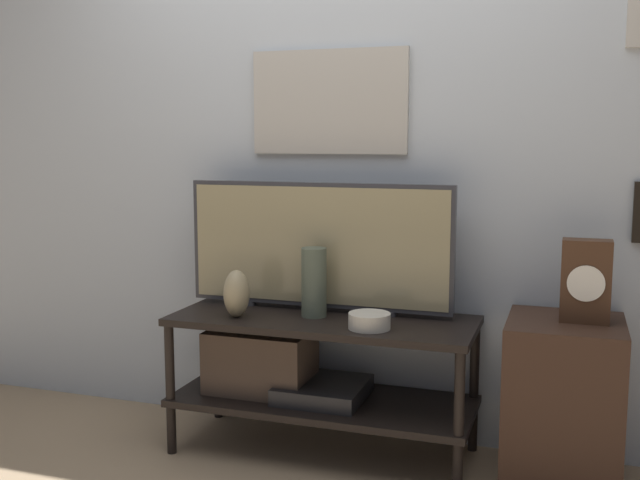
# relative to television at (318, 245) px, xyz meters

# --- Properties ---
(ground_plane) EXTENTS (12.00, 12.00, 0.00)m
(ground_plane) POSITION_rel_television_xyz_m (0.06, -0.40, -0.88)
(ground_plane) COLOR #997F60
(wall_back) EXTENTS (6.40, 0.08, 2.70)m
(wall_back) POSITION_rel_television_xyz_m (0.06, 0.19, 0.47)
(wall_back) COLOR #B2BCC6
(wall_back) RESTS_ON ground_plane
(media_console) EXTENTS (1.28, 0.51, 0.59)m
(media_console) POSITION_rel_television_xyz_m (-0.05, -0.11, -0.51)
(media_console) COLOR black
(media_console) RESTS_ON ground_plane
(television) EXTENTS (1.19, 0.05, 0.56)m
(television) POSITION_rel_television_xyz_m (0.00, 0.00, 0.00)
(television) COLOR #333338
(television) RESTS_ON media_console
(vase_urn_stoneware) EXTENTS (0.11, 0.13, 0.20)m
(vase_urn_stoneware) POSITION_rel_television_xyz_m (-0.29, -0.22, -0.19)
(vase_urn_stoneware) COLOR tan
(vase_urn_stoneware) RESTS_ON media_console
(vase_wide_bowl) EXTENTS (0.17, 0.17, 0.06)m
(vase_wide_bowl) POSITION_rel_television_xyz_m (0.29, -0.23, -0.26)
(vase_wide_bowl) COLOR beige
(vase_wide_bowl) RESTS_ON media_console
(vase_tall_ceramic) EXTENTS (0.11, 0.11, 0.29)m
(vase_tall_ceramic) POSITION_rel_television_xyz_m (0.02, -0.11, -0.14)
(vase_tall_ceramic) COLOR #4C5647
(vase_tall_ceramic) RESTS_ON media_console
(decorative_bust) EXTENTS (0.10, 0.10, 0.15)m
(decorative_bust) POSITION_rel_television_xyz_m (0.29, 0.10, -0.21)
(decorative_bust) COLOR brown
(decorative_bust) RESTS_ON media_console
(side_table) EXTENTS (0.44, 0.45, 0.65)m
(side_table) POSITION_rel_television_xyz_m (1.04, -0.08, -0.56)
(side_table) COLOR #382319
(side_table) RESTS_ON ground_plane
(mantel_clock) EXTENTS (0.18, 0.11, 0.32)m
(mantel_clock) POSITION_rel_television_xyz_m (1.10, -0.08, -0.08)
(mantel_clock) COLOR #422819
(mantel_clock) RESTS_ON side_table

